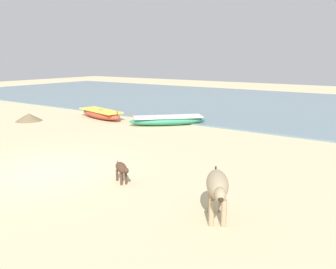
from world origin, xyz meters
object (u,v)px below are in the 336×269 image
Objects in this scene: fishing_boat_2 at (101,114)px; cow_adult_dun at (217,187)px; fishing_boat_1 at (168,120)px; calf_near_dark at (122,169)px.

fishing_boat_2 is 13.47m from cow_adult_dun.
calf_near_dark is at bearing 71.13° from fishing_boat_1.
calf_near_dark is (-3.19, 0.51, -0.35)m from cow_adult_dun.
cow_adult_dun is 1.82× the size of calf_near_dark.
cow_adult_dun reaches higher than fishing_boat_1.
fishing_boat_2 reaches higher than calf_near_dark.
calf_near_dark is (3.67, -7.63, 0.16)m from fishing_boat_1.
fishing_boat_1 is 8.47m from calf_near_dark.
fishing_boat_1 is at bearing -169.94° from cow_adult_dun.
calf_near_dark is at bearing -129.16° from cow_adult_dun.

